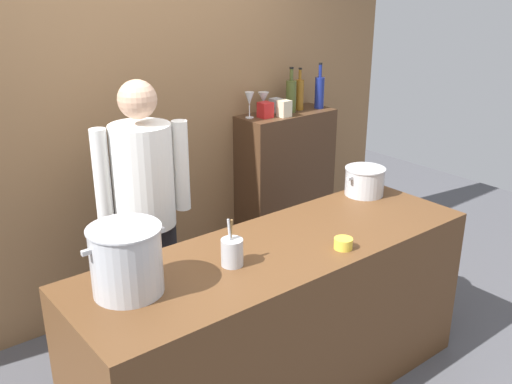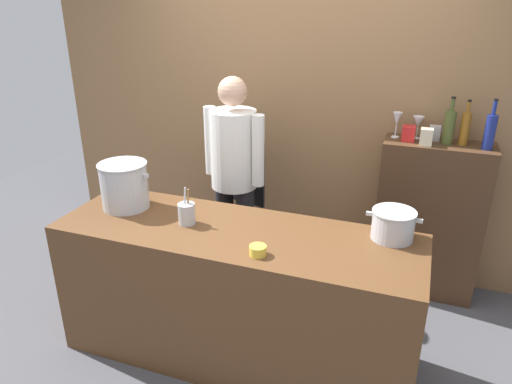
# 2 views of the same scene
# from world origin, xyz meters

# --- Properties ---
(ground_plane) EXTENTS (8.00, 8.00, 0.00)m
(ground_plane) POSITION_xyz_m (0.00, 0.00, 0.00)
(ground_plane) COLOR #4C4C51
(brick_back_panel) EXTENTS (4.40, 0.10, 3.00)m
(brick_back_panel) POSITION_xyz_m (0.00, 1.40, 1.50)
(brick_back_panel) COLOR olive
(brick_back_panel) RESTS_ON ground_plane
(prep_counter) EXTENTS (2.18, 0.70, 0.90)m
(prep_counter) POSITION_xyz_m (0.00, 0.00, 0.45)
(prep_counter) COLOR brown
(prep_counter) RESTS_ON ground_plane
(bar_cabinet) EXTENTS (0.76, 0.32, 1.21)m
(bar_cabinet) POSITION_xyz_m (1.08, 1.19, 0.61)
(bar_cabinet) COLOR #472D1C
(bar_cabinet) RESTS_ON ground_plane
(chef) EXTENTS (0.51, 0.39, 1.66)m
(chef) POSITION_xyz_m (-0.33, 0.79, 0.96)
(chef) COLOR black
(chef) RESTS_ON ground_plane
(stockpot_large) EXTENTS (0.37, 0.31, 0.30)m
(stockpot_large) POSITION_xyz_m (-0.80, 0.07, 1.05)
(stockpot_large) COLOR #B7BABF
(stockpot_large) RESTS_ON prep_counter
(stockpot_small) EXTENTS (0.31, 0.25, 0.17)m
(stockpot_small) POSITION_xyz_m (0.87, 0.22, 0.99)
(stockpot_small) COLOR #B7BABF
(stockpot_small) RESTS_ON prep_counter
(utensil_crock) EXTENTS (0.10, 0.10, 0.23)m
(utensil_crock) POSITION_xyz_m (-0.31, -0.01, 0.97)
(utensil_crock) COLOR #B7BABF
(utensil_crock) RESTS_ON prep_counter
(butter_jar) EXTENTS (0.09, 0.09, 0.05)m
(butter_jar) POSITION_xyz_m (0.22, -0.22, 0.93)
(butter_jar) COLOR yellow
(butter_jar) RESTS_ON prep_counter
(wine_bottle_cobalt) EXTENTS (0.07, 0.07, 0.34)m
(wine_bottle_cobalt) POSITION_xyz_m (1.38, 1.15, 1.34)
(wine_bottle_cobalt) COLOR navy
(wine_bottle_cobalt) RESTS_ON bar_cabinet
(wine_bottle_olive) EXTENTS (0.08, 0.08, 0.33)m
(wine_bottle_olive) POSITION_xyz_m (1.12, 1.19, 1.34)
(wine_bottle_olive) COLOR #475123
(wine_bottle_olive) RESTS_ON bar_cabinet
(wine_bottle_amber) EXTENTS (0.06, 0.06, 0.32)m
(wine_bottle_amber) POSITION_xyz_m (1.23, 1.21, 1.33)
(wine_bottle_amber) COLOR #8C5919
(wine_bottle_amber) RESTS_ON bar_cabinet
(wine_glass_short) EXTENTS (0.08, 0.08, 0.16)m
(wine_glass_short) POSITION_xyz_m (0.91, 1.26, 1.33)
(wine_glass_short) COLOR silver
(wine_glass_short) RESTS_ON bar_cabinet
(wine_glass_wide) EXTENTS (0.07, 0.07, 0.19)m
(wine_glass_wide) POSITION_xyz_m (0.77, 1.23, 1.34)
(wine_glass_wide) COLOR silver
(wine_glass_wide) RESTS_ON bar_cabinet
(spice_tin_red) EXTENTS (0.09, 0.09, 0.11)m
(spice_tin_red) POSITION_xyz_m (0.86, 1.17, 1.27)
(spice_tin_red) COLOR red
(spice_tin_red) RESTS_ON bar_cabinet
(spice_tin_silver) EXTENTS (0.08, 0.08, 0.10)m
(spice_tin_silver) POSITION_xyz_m (1.03, 1.26, 1.26)
(spice_tin_silver) COLOR #B2B2B7
(spice_tin_silver) RESTS_ON bar_cabinet
(spice_tin_cream) EXTENTS (0.08, 0.08, 0.12)m
(spice_tin_cream) POSITION_xyz_m (0.98, 1.10, 1.27)
(spice_tin_cream) COLOR beige
(spice_tin_cream) RESTS_ON bar_cabinet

